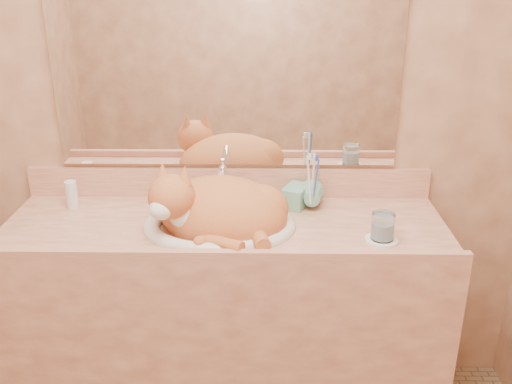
{
  "coord_description": "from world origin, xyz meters",
  "views": [
    {
      "loc": [
        0.14,
        -1.14,
        1.73
      ],
      "look_at": [
        0.11,
        0.7,
        0.98
      ],
      "focal_mm": 40.0,
      "sensor_mm": 36.0,
      "label": 1
    }
  ],
  "objects_px": {
    "vanity_counter": "(227,323)",
    "toothbrush_cup": "(312,201)",
    "sink_basin": "(219,205)",
    "soap_dispenser": "(291,190)",
    "water_glass": "(383,227)",
    "cat": "(216,207)"
  },
  "relations": [
    {
      "from": "soap_dispenser",
      "to": "toothbrush_cup",
      "type": "xyz_separation_m",
      "value": [
        0.08,
        -0.01,
        -0.04
      ]
    },
    {
      "from": "vanity_counter",
      "to": "toothbrush_cup",
      "type": "relative_size",
      "value": 16.07
    },
    {
      "from": "sink_basin",
      "to": "water_glass",
      "type": "height_order",
      "value": "sink_basin"
    },
    {
      "from": "sink_basin",
      "to": "toothbrush_cup",
      "type": "distance_m",
      "value": 0.36
    },
    {
      "from": "cat",
      "to": "toothbrush_cup",
      "type": "distance_m",
      "value": 0.38
    },
    {
      "from": "vanity_counter",
      "to": "cat",
      "type": "distance_m",
      "value": 0.51
    },
    {
      "from": "sink_basin",
      "to": "cat",
      "type": "height_order",
      "value": "cat"
    },
    {
      "from": "water_glass",
      "to": "vanity_counter",
      "type": "bearing_deg",
      "value": 166.62
    },
    {
      "from": "soap_dispenser",
      "to": "toothbrush_cup",
      "type": "bearing_deg",
      "value": 20.05
    },
    {
      "from": "toothbrush_cup",
      "to": "soap_dispenser",
      "type": "bearing_deg",
      "value": 175.95
    },
    {
      "from": "toothbrush_cup",
      "to": "water_glass",
      "type": "bearing_deg",
      "value": -47.37
    },
    {
      "from": "soap_dispenser",
      "to": "toothbrush_cup",
      "type": "relative_size",
      "value": 1.81
    },
    {
      "from": "vanity_counter",
      "to": "sink_basin",
      "type": "height_order",
      "value": "sink_basin"
    },
    {
      "from": "sink_basin",
      "to": "water_glass",
      "type": "relative_size",
      "value": 5.81
    },
    {
      "from": "sink_basin",
      "to": "vanity_counter",
      "type": "bearing_deg",
      "value": 39.66
    },
    {
      "from": "sink_basin",
      "to": "toothbrush_cup",
      "type": "bearing_deg",
      "value": 9.4
    },
    {
      "from": "soap_dispenser",
      "to": "toothbrush_cup",
      "type": "distance_m",
      "value": 0.09
    },
    {
      "from": "vanity_counter",
      "to": "water_glass",
      "type": "relative_size",
      "value": 17.45
    },
    {
      "from": "vanity_counter",
      "to": "toothbrush_cup",
      "type": "xyz_separation_m",
      "value": [
        0.32,
        0.11,
        0.47
      ]
    },
    {
      "from": "vanity_counter",
      "to": "water_glass",
      "type": "distance_m",
      "value": 0.74
    },
    {
      "from": "toothbrush_cup",
      "to": "water_glass",
      "type": "relative_size",
      "value": 1.09
    },
    {
      "from": "vanity_counter",
      "to": "sink_basin",
      "type": "relative_size",
      "value": 3.0
    }
  ]
}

